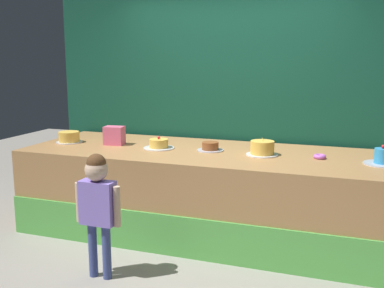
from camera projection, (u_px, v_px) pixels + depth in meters
The scene contains 11 objects.
ground_plane at pixel (187, 258), 4.16m from camera, with size 12.00×12.00×0.00m, color gray.
stage_platform at pixel (209, 192), 4.69m from camera, with size 3.81×1.34×0.87m.
curtain_backdrop at pixel (230, 76), 5.18m from camera, with size 4.33×0.08×3.19m, color #144C38.
child_figure at pixel (98, 199), 3.67m from camera, with size 0.41×0.19×1.05m.
pink_box at pixel (114, 136), 4.93m from camera, with size 0.21×0.14×0.20m, color #EC648D.
donut at pixel (320, 157), 4.26m from camera, with size 0.12×0.12×0.04m, color #CC66D8.
cake_far_left at pixel (69, 137), 5.07m from camera, with size 0.29×0.29×0.12m.
cake_left at pixel (159, 144), 4.74m from camera, with size 0.32×0.32×0.13m.
cake_center at pixel (210, 147), 4.63m from camera, with size 0.27×0.27×0.09m.
cake_right at pixel (262, 148), 4.41m from camera, with size 0.31×0.31×0.17m.
cake_far_right at pixel (382, 158), 4.03m from camera, with size 0.32×0.32×0.18m.
Camera 1 is at (1.35, -3.65, 1.80)m, focal length 42.60 mm.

